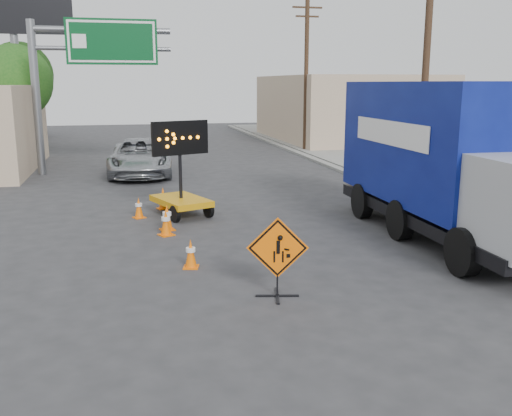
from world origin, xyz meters
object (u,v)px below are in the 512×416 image
object	(u,v)px
arrow_board	(181,195)
box_truck	(446,169)
construction_sign	(278,255)
pickup_truck	(141,157)

from	to	relation	value
arrow_board	box_truck	world-z (taller)	box_truck
arrow_board	box_truck	distance (m)	7.94
construction_sign	arrow_board	xyz separation A→B (m)	(-1.12, 7.47, -0.18)
construction_sign	box_truck	size ratio (longest dim) A/B	0.18
construction_sign	arrow_board	world-z (taller)	arrow_board
arrow_board	pickup_truck	world-z (taller)	arrow_board
arrow_board	construction_sign	bearing A→B (deg)	-102.28
construction_sign	pickup_truck	xyz separation A→B (m)	(-2.07, 16.08, -0.03)
construction_sign	box_truck	bearing A→B (deg)	43.20
arrow_board	pickup_truck	xyz separation A→B (m)	(-0.95, 8.61, 0.15)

